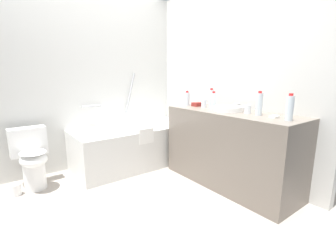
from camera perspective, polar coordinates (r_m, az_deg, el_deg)
The scene contains 18 objects.
ground_plane at distance 2.73m, azimuth -8.80°, elevation -16.32°, with size 3.78×3.78×0.00m, color #9E9389.
wall_back_tiled at distance 3.57m, azimuth -19.30°, elevation 10.36°, with size 3.18×0.10×2.45m, color silver.
wall_right_mirror at distance 3.32m, azimuth 13.26°, elevation 10.63°, with size 0.10×2.82×2.45m, color silver.
bathtub at distance 3.51m, azimuth -8.01°, elevation -4.38°, with size 1.70×0.78×1.32m.
toilet at distance 3.17m, azimuth -29.73°, elevation -6.53°, with size 0.39×0.48×0.71m.
vanity_counter at distance 2.92m, azimuth 14.52°, elevation -5.23°, with size 0.59×1.60×0.89m, color #6B6056.
sink_basin at distance 2.82m, azimuth 14.14°, elevation 4.03°, with size 0.33×0.33×0.06m, color white.
sink_faucet at distance 2.97m, azimuth 16.49°, elevation 4.44°, with size 0.12×0.15×0.08m.
water_bottle_0 at distance 2.61m, azimuth 20.93°, elevation 4.93°, with size 0.07×0.07×0.25m.
water_bottle_1 at distance 2.97m, azimuth 10.82°, elevation 5.95°, with size 0.06×0.06×0.21m.
water_bottle_2 at distance 3.04m, azimuth 10.28°, elevation 6.42°, with size 0.06×0.06×0.24m.
water_bottle_3 at distance 3.25m, azimuth 4.57°, elevation 6.50°, with size 0.07×0.07×0.20m.
water_bottle_4 at distance 2.42m, azimuth 27.04°, elevation 3.86°, with size 0.07×0.07×0.25m.
drinking_glass_0 at distance 3.05m, azimuth 8.54°, elevation 5.31°, with size 0.06×0.06×0.10m, color white.
drinking_glass_1 at distance 2.68m, azimuth 18.50°, elevation 3.78°, with size 0.07×0.07×0.10m, color white.
amenity_basket at distance 3.21m, azimuth 7.07°, elevation 5.18°, with size 0.14×0.10×0.05m, color maroon.
soap_dish at distance 2.53m, azimuth 23.99°, elevation 2.02°, with size 0.09×0.06×0.02m, color white.
toilet_paper_roll at distance 3.17m, azimuth -32.61°, elevation -12.67°, with size 0.11×0.11×0.13m, color white.
Camera 1 is at (-1.11, -2.13, 1.29)m, focal length 25.54 mm.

